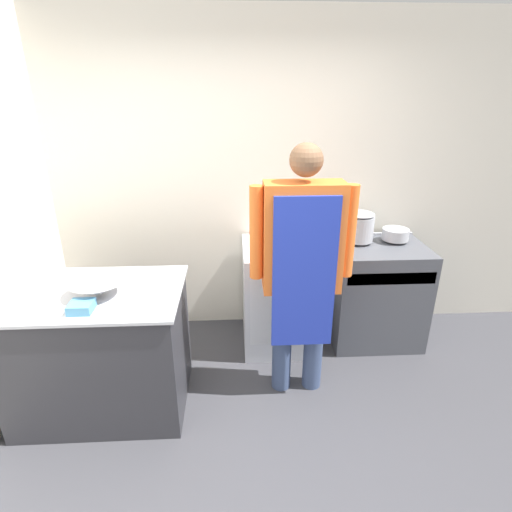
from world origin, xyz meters
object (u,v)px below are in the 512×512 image
at_px(mixing_bowl, 98,288).
at_px(plastic_tub, 81,307).
at_px(stock_pot, 359,226).
at_px(sauce_pot, 395,234).
at_px(person_cook, 302,260).
at_px(fridge_unit, 276,295).
at_px(stove, 375,293).

relative_size(mixing_bowl, plastic_tub, 2.55).
distance_m(stock_pot, sauce_pot, 0.34).
xyz_separation_m(person_cook, plastic_tub, (-1.35, -0.33, -0.13)).
bearing_deg(person_cook, mixing_bowl, -174.35).
height_order(plastic_tub, stock_pot, stock_pot).
distance_m(mixing_bowl, plastic_tub, 0.20).
xyz_separation_m(mixing_bowl, stock_pot, (1.92, 0.87, 0.10)).
relative_size(fridge_unit, sauce_pot, 4.03).
height_order(mixing_bowl, stock_pot, stock_pot).
bearing_deg(plastic_tub, fridge_unit, 37.24).
bearing_deg(fridge_unit, sauce_pot, 6.33).
bearing_deg(person_cook, fridge_unit, 98.82).
xyz_separation_m(plastic_tub, stock_pot, (1.95, 1.07, 0.12)).
bearing_deg(plastic_tub, stock_pot, 28.61).
xyz_separation_m(stove, fridge_unit, (-0.87, -0.01, 0.01)).
bearing_deg(sauce_pot, mixing_bowl, -158.90).
height_order(mixing_bowl, plastic_tub, mixing_bowl).
height_order(stove, mixing_bowl, mixing_bowl).
height_order(person_cook, sauce_pot, person_cook).
bearing_deg(stove, sauce_pot, 34.87).
bearing_deg(stove, person_cook, -141.07).
bearing_deg(fridge_unit, plastic_tub, -142.76).
relative_size(stove, person_cook, 0.50).
height_order(stock_pot, sauce_pot, stock_pot).
height_order(person_cook, plastic_tub, person_cook).
bearing_deg(fridge_unit, stock_pot, 9.24).
height_order(stove, stock_pot, stock_pot).
distance_m(fridge_unit, mixing_bowl, 1.51).
bearing_deg(stock_pot, plastic_tub, -151.39).
relative_size(fridge_unit, mixing_bowl, 2.60).
relative_size(plastic_tub, stock_pot, 0.54).
bearing_deg(mixing_bowl, plastic_tub, -100.45).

